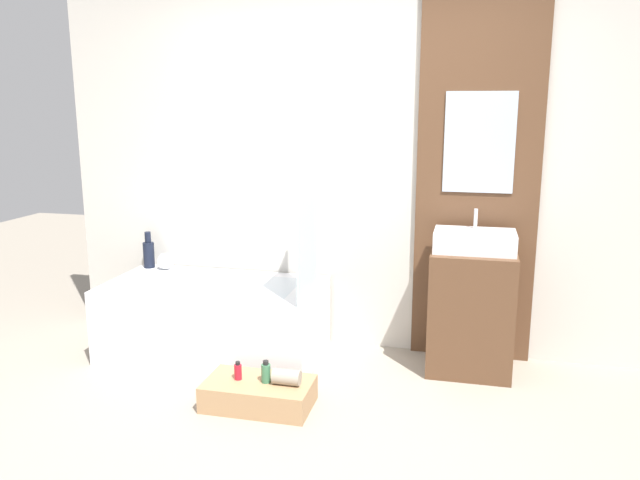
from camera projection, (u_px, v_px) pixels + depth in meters
name	position (u px, v px, depth m)	size (l,w,h in m)	color
ground_plane	(283.00, 454.00, 3.15)	(12.00, 12.00, 0.00)	gray
wall_tiled_back	(346.00, 167.00, 4.38)	(4.20, 0.06, 2.60)	beige
wall_wood_accent	(478.00, 169.00, 4.12)	(0.80, 0.04, 2.60)	brown
bathtub	(215.00, 319.00, 4.37)	(1.49, 0.79, 0.52)	white
glass_shower_screen	(307.00, 227.00, 3.91)	(0.01, 0.45, 0.92)	silver
wooden_step_bench	(259.00, 394.00, 3.64)	(0.62, 0.36, 0.15)	#A87F56
vanity_cabinet	(471.00, 311.00, 4.08)	(0.54, 0.46, 0.81)	brown
sink	(475.00, 241.00, 3.98)	(0.51, 0.32, 0.26)	white
vase_tall_dark	(149.00, 253.00, 4.73)	(0.08, 0.08, 0.28)	black
vase_round_light	(165.00, 261.00, 4.69)	(0.12, 0.12, 0.12)	white
bottle_soap_primary	(238.00, 371.00, 3.64)	(0.04, 0.04, 0.11)	#B21928
bottle_soap_secondary	(266.00, 373.00, 3.60)	(0.05, 0.05, 0.13)	#38704C
towel_roll	(287.00, 377.00, 3.57)	(0.09, 0.09, 0.16)	gray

